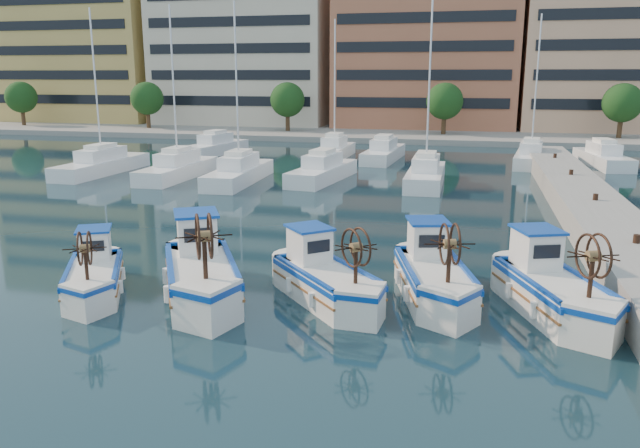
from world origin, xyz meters
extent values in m
plane|color=#17323D|center=(0.00, 0.00, 0.00)|extent=(300.00, 300.00, 0.00)
cube|color=gray|center=(13.00, 8.00, 0.60)|extent=(3.00, 60.00, 1.20)
cube|color=gray|center=(0.00, 67.00, 0.30)|extent=(180.00, 40.00, 0.60)
cube|color=tan|center=(-48.00, 65.00, 12.60)|extent=(24.00, 14.00, 24.00)
cube|color=black|center=(-48.00, 58.00, 12.60)|extent=(22.08, 0.12, 21.60)
cube|color=beige|center=(-23.00, 65.00, 11.10)|extent=(23.00, 14.00, 21.00)
cube|color=black|center=(-23.00, 58.00, 11.10)|extent=(21.16, 0.12, 18.90)
cube|color=#AE6143|center=(1.00, 65.00, 13.10)|extent=(22.00, 14.00, 25.00)
cube|color=black|center=(1.00, 58.00, 13.10)|extent=(20.24, 0.12, 22.50)
cube|color=#E0A37C|center=(24.00, 65.00, 11.60)|extent=(23.00, 14.00, 22.00)
cylinder|color=#3F2B19|center=(-50.00, 53.50, 1.50)|extent=(0.50, 0.50, 3.00)
sphere|color=#1D4A1A|center=(-50.00, 53.50, 4.20)|extent=(4.00, 4.00, 4.00)
cylinder|color=#3F2B19|center=(-32.00, 53.50, 1.50)|extent=(0.50, 0.50, 3.00)
sphere|color=#1D4A1A|center=(-32.00, 53.50, 4.20)|extent=(4.00, 4.00, 4.00)
cylinder|color=#3F2B19|center=(-14.00, 53.50, 1.50)|extent=(0.50, 0.50, 3.00)
sphere|color=#1D4A1A|center=(-14.00, 53.50, 4.20)|extent=(4.00, 4.00, 4.00)
cylinder|color=#3F2B19|center=(4.00, 53.50, 1.50)|extent=(0.50, 0.50, 3.00)
sphere|color=#1D4A1A|center=(4.00, 53.50, 4.20)|extent=(4.00, 4.00, 4.00)
cylinder|color=#3F2B19|center=(22.00, 53.50, 1.50)|extent=(0.50, 0.50, 3.00)
sphere|color=#1D4A1A|center=(22.00, 53.50, 4.20)|extent=(4.00, 4.00, 4.00)
cube|color=white|center=(-18.87, 22.64, 0.50)|extent=(2.44, 9.57, 1.00)
cylinder|color=silver|center=(-18.87, 22.64, 6.00)|extent=(0.12, 0.12, 11.00)
cube|color=white|center=(-12.61, 22.09, 0.50)|extent=(2.27, 8.89, 1.00)
cylinder|color=silver|center=(-12.61, 22.09, 6.00)|extent=(0.12, 0.12, 11.00)
cube|color=white|center=(-7.82, 21.40, 0.50)|extent=(2.58, 9.18, 1.00)
cylinder|color=silver|center=(-7.82, 21.40, 6.00)|extent=(0.12, 0.12, 11.00)
cube|color=white|center=(-2.57, 23.37, 0.50)|extent=(3.28, 8.53, 1.00)
cube|color=white|center=(4.33, 23.43, 0.50)|extent=(2.31, 8.62, 1.00)
cylinder|color=silver|center=(4.33, 23.43, 6.00)|extent=(0.12, 0.12, 11.00)
cube|color=white|center=(-15.43, 35.44, 0.50)|extent=(3.50, 8.30, 1.00)
cube|color=white|center=(-4.40, 35.37, 0.50)|extent=(2.33, 7.60, 1.00)
cylinder|color=silver|center=(-4.40, 35.37, 6.00)|extent=(0.12, 0.12, 11.00)
cube|color=white|center=(0.00, 34.61, 0.50)|extent=(2.69, 8.88, 1.00)
cube|color=white|center=(11.75, 34.61, 0.50)|extent=(3.17, 8.48, 1.00)
cylinder|color=silver|center=(11.75, 34.61, 6.00)|extent=(0.12, 0.12, 11.00)
cube|color=white|center=(17.22, 35.43, 0.50)|extent=(3.33, 8.75, 1.00)
cube|color=white|center=(-4.56, -0.31, 0.46)|extent=(3.15, 4.02, 0.93)
cube|color=#0C3A9D|center=(-4.56, -0.31, 0.82)|extent=(3.24, 4.14, 0.14)
cube|color=blue|center=(-4.56, -0.31, 0.76)|extent=(2.66, 3.53, 0.05)
cube|color=white|center=(-5.06, 0.62, 1.41)|extent=(1.40, 1.47, 0.97)
cube|color=#0C3A9D|center=(-5.06, 0.62, 1.94)|extent=(1.58, 1.65, 0.07)
cylinder|color=#331E14|center=(-3.81, -1.72, 1.44)|extent=(0.11, 0.11, 1.02)
cylinder|color=brown|center=(-3.81, -1.72, 1.99)|extent=(0.37, 0.35, 0.25)
torus|color=#331E14|center=(-3.93, -1.78, 1.99)|extent=(0.54, 0.94, 1.03)
torus|color=#331E14|center=(-3.70, -1.66, 1.99)|extent=(0.54, 0.94, 1.03)
cube|color=white|center=(-1.02, 0.21, 0.60)|extent=(4.07, 5.17, 1.19)
cube|color=#0C3A9D|center=(-1.02, 0.21, 1.05)|extent=(4.19, 5.32, 0.18)
cube|color=blue|center=(-1.02, 0.21, 0.98)|extent=(3.45, 4.53, 0.07)
cube|color=white|center=(-1.67, 1.41, 1.82)|extent=(1.80, 1.89, 1.25)
cube|color=#0C3A9D|center=(-1.67, 1.41, 2.50)|extent=(2.03, 2.12, 0.09)
cylinder|color=#331E14|center=(-0.05, -1.58, 1.85)|extent=(0.14, 0.14, 1.32)
cylinder|color=brown|center=(-0.05, -1.58, 2.56)|extent=(0.47, 0.45, 0.32)
torus|color=#331E14|center=(-0.20, -1.66, 2.56)|extent=(0.70, 1.21, 1.33)
torus|color=#331E14|center=(0.10, -1.50, 2.56)|extent=(0.70, 1.21, 1.33)
cube|color=white|center=(2.94, 0.85, 0.51)|extent=(4.05, 4.25, 1.03)
cube|color=#0C3A9D|center=(2.94, 0.85, 0.91)|extent=(4.17, 4.38, 0.16)
cube|color=blue|center=(2.94, 0.85, 0.84)|extent=(3.48, 3.69, 0.06)
cube|color=white|center=(2.16, 1.74, 1.57)|extent=(1.65, 1.67, 1.08)
cube|color=#0C3A9D|center=(2.16, 1.74, 2.16)|extent=(1.86, 1.88, 0.08)
cylinder|color=#331E14|center=(4.11, -0.47, 1.60)|extent=(0.12, 0.12, 1.14)
cylinder|color=brown|center=(4.11, -0.47, 2.20)|extent=(0.42, 0.41, 0.27)
torus|color=#331E14|center=(4.00, -0.56, 2.20)|extent=(0.81, 0.90, 1.15)
torus|color=#331E14|center=(4.22, -0.37, 2.20)|extent=(0.81, 0.90, 1.15)
cube|color=white|center=(6.21, 1.86, 0.54)|extent=(2.94, 4.68, 1.09)
cube|color=#0C3A9D|center=(6.21, 1.86, 0.96)|extent=(3.03, 4.83, 0.17)
cube|color=blue|center=(6.21, 1.86, 0.89)|extent=(2.43, 4.16, 0.06)
cube|color=white|center=(5.89, 3.05, 1.66)|extent=(1.45, 1.60, 1.14)
cube|color=#0C3A9D|center=(5.89, 3.05, 2.28)|extent=(1.64, 1.79, 0.08)
cylinder|color=#331E14|center=(6.70, 0.06, 1.69)|extent=(0.12, 0.12, 1.20)
cylinder|color=brown|center=(6.70, 0.06, 2.33)|extent=(0.40, 0.37, 0.29)
torus|color=#331E14|center=(6.55, 0.02, 2.33)|extent=(0.39, 1.19, 1.21)
torus|color=#331E14|center=(6.85, 0.10, 2.33)|extent=(0.39, 1.19, 1.21)
cube|color=white|center=(9.74, 1.41, 0.55)|extent=(3.32, 4.77, 1.10)
cube|color=#0C3A9D|center=(9.74, 1.41, 0.97)|extent=(3.42, 4.92, 0.17)
cube|color=blue|center=(9.74, 1.41, 0.90)|extent=(2.78, 4.22, 0.06)
cube|color=white|center=(9.30, 2.58, 1.67)|extent=(1.56, 1.68, 1.15)
cube|color=#0C3A9D|center=(9.30, 2.58, 2.30)|extent=(1.76, 1.88, 0.08)
cylinder|color=#331E14|center=(10.41, -0.35, 1.70)|extent=(0.13, 0.13, 1.21)
cylinder|color=brown|center=(10.41, -0.35, 2.35)|extent=(0.42, 0.39, 0.29)
torus|color=#331E14|center=(10.27, -0.41, 2.35)|extent=(0.50, 1.17, 1.22)
torus|color=#331E14|center=(10.56, -0.29, 2.35)|extent=(0.50, 1.17, 1.22)
camera|label=1|loc=(7.15, -17.32, 6.98)|focal=35.00mm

